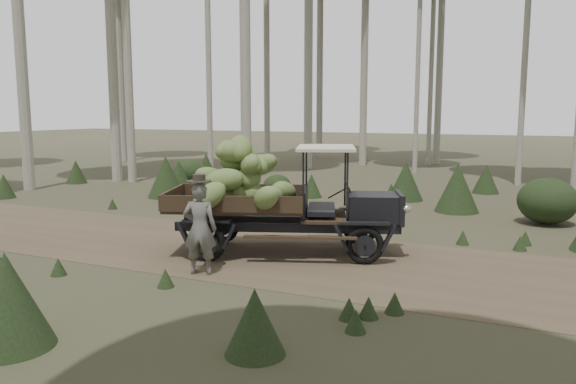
{
  "coord_description": "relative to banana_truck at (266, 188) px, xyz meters",
  "views": [
    {
      "loc": [
        6.02,
        -9.37,
        2.71
      ],
      "look_at": [
        1.63,
        0.23,
        1.19
      ],
      "focal_mm": 35.0,
      "sensor_mm": 36.0,
      "label": 1
    }
  ],
  "objects": [
    {
      "name": "dirt_track",
      "position": [
        -1.25,
        -0.05,
        -1.27
      ],
      "size": [
        70.0,
        4.0,
        0.01
      ],
      "primitive_type": "cube",
      "color": "brown",
      "rests_on": "ground"
    },
    {
      "name": "undergrowth",
      "position": [
        -0.59,
        -0.28,
        -0.73
      ],
      "size": [
        22.82,
        22.9,
        1.33
      ],
      "color": "#233319",
      "rests_on": "ground"
    },
    {
      "name": "banana_truck",
      "position": [
        0.0,
        0.0,
        0.0
      ],
      "size": [
        4.68,
        3.08,
        2.35
      ],
      "rotation": [
        0.0,
        0.0,
        0.36
      ],
      "color": "black",
      "rests_on": "ground"
    },
    {
      "name": "ground",
      "position": [
        -1.25,
        -0.05,
        -1.28
      ],
      "size": [
        120.0,
        120.0,
        0.0
      ],
      "primitive_type": "plane",
      "color": "#473D2B",
      "rests_on": "ground"
    },
    {
      "name": "farmer",
      "position": [
        -0.36,
        -1.72,
        -0.48
      ],
      "size": [
        0.65,
        0.53,
        1.69
      ],
      "rotation": [
        0.0,
        0.0,
        3.46
      ],
      "color": "#5B5853",
      "rests_on": "ground"
    }
  ]
}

